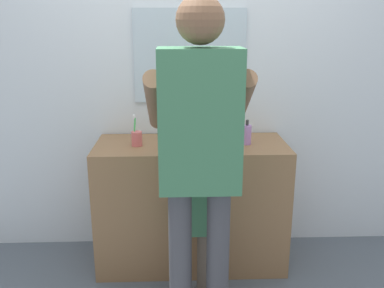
{
  "coord_description": "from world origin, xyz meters",
  "views": [
    {
      "loc": [
        -0.09,
        -2.4,
        1.66
      ],
      "look_at": [
        0.0,
        0.15,
        0.92
      ],
      "focal_mm": 39.24,
      "sensor_mm": 36.0,
      "label": 1
    }
  ],
  "objects_px": {
    "soap_bottle": "(247,134)",
    "adult_parent": "(200,142)",
    "toothbrush_cup": "(137,138)",
    "child_toddler": "(194,212)"
  },
  "relations": [
    {
      "from": "toothbrush_cup",
      "to": "child_toddler",
      "type": "bearing_deg",
      "value": -45.44
    },
    {
      "from": "toothbrush_cup",
      "to": "soap_bottle",
      "type": "distance_m",
      "value": 0.73
    },
    {
      "from": "child_toddler",
      "to": "adult_parent",
      "type": "relative_size",
      "value": 0.53
    },
    {
      "from": "soap_bottle",
      "to": "adult_parent",
      "type": "distance_m",
      "value": 0.72
    },
    {
      "from": "toothbrush_cup",
      "to": "adult_parent",
      "type": "xyz_separation_m",
      "value": [
        0.38,
        -0.61,
        0.15
      ]
    },
    {
      "from": "soap_bottle",
      "to": "adult_parent",
      "type": "bearing_deg",
      "value": -119.48
    },
    {
      "from": "soap_bottle",
      "to": "child_toddler",
      "type": "xyz_separation_m",
      "value": [
        -0.37,
        -0.37,
        -0.38
      ]
    },
    {
      "from": "toothbrush_cup",
      "to": "adult_parent",
      "type": "distance_m",
      "value": 0.73
    },
    {
      "from": "soap_bottle",
      "to": "adult_parent",
      "type": "height_order",
      "value": "adult_parent"
    },
    {
      "from": "toothbrush_cup",
      "to": "child_toddler",
      "type": "relative_size",
      "value": 0.22
    }
  ]
}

